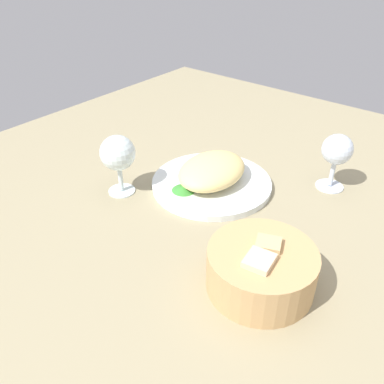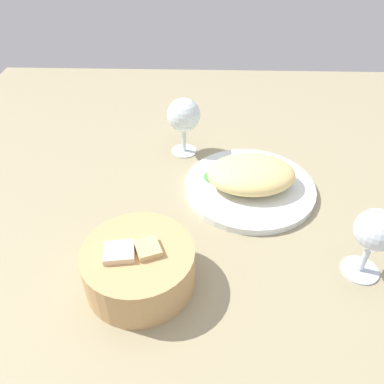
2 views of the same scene
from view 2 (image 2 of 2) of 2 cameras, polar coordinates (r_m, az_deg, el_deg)
name	(u,v)px [view 2 (image 2 of 2)]	position (r cm, az deg, el deg)	size (l,w,h in cm)	color
ground_plane	(227,219)	(74.18, 5.07, -3.98)	(140.00, 140.00, 2.00)	gray
plate	(249,187)	(79.34, 8.38, 0.68)	(26.04, 26.04, 1.40)	white
omelette	(251,174)	(77.35, 8.61, 2.60)	(17.33, 12.74, 5.22)	#EED082
lettuce_garnish	(216,175)	(79.89, 3.53, 2.52)	(4.99, 4.99, 1.11)	#3A8A35
bread_basket	(139,266)	(60.45, -7.79, -10.70)	(16.93, 16.93, 8.06)	tan
wine_glass_near	(184,117)	(85.91, -1.22, 10.88)	(7.34, 7.34, 13.00)	silver
wine_glass_far	(375,234)	(63.85, 25.13, -5.51)	(6.45, 6.45, 12.43)	silver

